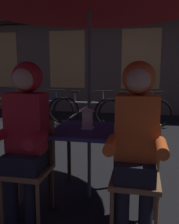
{
  "coord_description": "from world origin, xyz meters",
  "views": [
    {
      "loc": [
        0.52,
        -2.42,
        1.34
      ],
      "look_at": [
        0.0,
        0.01,
        0.91
      ],
      "focal_mm": 40.51,
      "sensor_mm": 36.0,
      "label": 1
    }
  ],
  "objects": [
    {
      "name": "chair_left",
      "position": [
        -0.48,
        -0.37,
        0.49
      ],
      "size": [
        0.4,
        0.4,
        0.87
      ],
      "color": "olive",
      "rests_on": "ground_plane"
    },
    {
      "name": "cafe_table",
      "position": [
        0.0,
        0.0,
        0.64
      ],
      "size": [
        0.72,
        0.72,
        0.74
      ],
      "color": "navy",
      "rests_on": "ground_plane"
    },
    {
      "name": "bicycle_nearest",
      "position": [
        -3.1,
        3.6,
        0.35
      ],
      "size": [
        1.68,
        0.14,
        0.84
      ],
      "color": "black",
      "rests_on": "ground_plane"
    },
    {
      "name": "shopfront_building",
      "position": [
        -0.67,
        5.4,
        3.09
      ],
      "size": [
        10.0,
        0.93,
        6.2
      ],
      "color": "#6B5B4C",
      "rests_on": "ground_plane"
    },
    {
      "name": "bicycle_fourth",
      "position": [
        0.35,
        3.36,
        0.35
      ],
      "size": [
        1.68,
        0.2,
        0.84
      ],
      "color": "black",
      "rests_on": "ground_plane"
    },
    {
      "name": "bicycle_third",
      "position": [
        -0.77,
        3.35,
        0.35
      ],
      "size": [
        1.68,
        0.09,
        0.84
      ],
      "color": "black",
      "rests_on": "ground_plane"
    },
    {
      "name": "lantern",
      "position": [
        -0.02,
        -0.0,
        0.86
      ],
      "size": [
        0.11,
        0.11,
        0.23
      ],
      "color": "white",
      "rests_on": "cafe_table"
    },
    {
      "name": "bicycle_second",
      "position": [
        -1.95,
        3.39,
        0.35
      ],
      "size": [
        1.68,
        0.13,
        0.84
      ],
      "color": "black",
      "rests_on": "ground_plane"
    },
    {
      "name": "person_left_hooded",
      "position": [
        -0.48,
        -0.43,
        0.85
      ],
      "size": [
        0.45,
        0.56,
        1.4
      ],
      "color": "black",
      "rests_on": "ground_plane"
    },
    {
      "name": "person_right_hooded",
      "position": [
        0.48,
        -0.43,
        0.85
      ],
      "size": [
        0.45,
        0.56,
        1.4
      ],
      "color": "black",
      "rests_on": "ground_plane"
    },
    {
      "name": "ground_plane",
      "position": [
        0.0,
        0.0,
        0.0
      ],
      "size": [
        60.0,
        60.0,
        0.0
      ],
      "primitive_type": "plane",
      "color": "black"
    },
    {
      "name": "chair_right",
      "position": [
        0.48,
        -0.37,
        0.49
      ],
      "size": [
        0.4,
        0.4,
        0.87
      ],
      "color": "olive",
      "rests_on": "ground_plane"
    }
  ]
}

